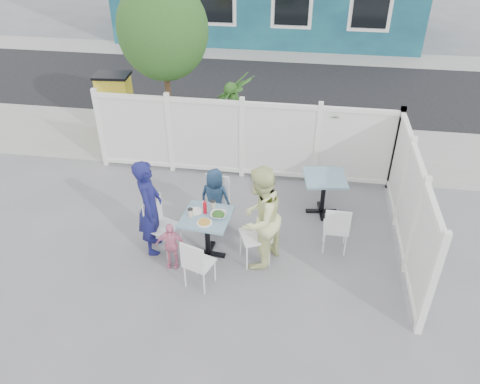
# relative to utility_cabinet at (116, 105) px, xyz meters

# --- Properties ---
(ground) EXTENTS (80.00, 80.00, 0.00)m
(ground) POSITION_rel_utility_cabinet_xyz_m (3.12, -4.00, -0.67)
(ground) COLOR slate
(near_sidewalk) EXTENTS (24.00, 2.60, 0.01)m
(near_sidewalk) POSITION_rel_utility_cabinet_xyz_m (3.12, -0.20, -0.66)
(near_sidewalk) COLOR gray
(near_sidewalk) RESTS_ON ground
(street) EXTENTS (24.00, 5.00, 0.01)m
(street) POSITION_rel_utility_cabinet_xyz_m (3.12, 3.50, -0.67)
(street) COLOR black
(street) RESTS_ON ground
(far_sidewalk) EXTENTS (24.00, 1.60, 0.01)m
(far_sidewalk) POSITION_rel_utility_cabinet_xyz_m (3.12, 6.60, -0.66)
(far_sidewalk) COLOR gray
(far_sidewalk) RESTS_ON ground
(fence_back) EXTENTS (5.86, 0.08, 1.60)m
(fence_back) POSITION_rel_utility_cabinet_xyz_m (3.22, -1.60, 0.11)
(fence_back) COLOR white
(fence_back) RESTS_ON ground
(fence_right) EXTENTS (0.08, 3.66, 1.60)m
(fence_right) POSITION_rel_utility_cabinet_xyz_m (6.12, -3.40, 0.11)
(fence_right) COLOR white
(fence_right) RESTS_ON ground
(tree) EXTENTS (1.80, 1.62, 3.59)m
(tree) POSITION_rel_utility_cabinet_xyz_m (1.52, -0.70, 1.92)
(tree) COLOR #382316
(tree) RESTS_ON ground
(utility_cabinet) EXTENTS (0.76, 0.57, 1.34)m
(utility_cabinet) POSITION_rel_utility_cabinet_xyz_m (0.00, 0.00, 0.00)
(utility_cabinet) COLOR gold
(utility_cabinet) RESTS_ON ground
(potted_shrub_a) EXTENTS (1.12, 1.12, 1.85)m
(potted_shrub_a) POSITION_rel_utility_cabinet_xyz_m (2.96, -0.90, 0.26)
(potted_shrub_a) COLOR #264818
(potted_shrub_a) RESTS_ON ground
(potted_shrub_b) EXTENTS (1.70, 1.63, 1.45)m
(potted_shrub_b) POSITION_rel_utility_cabinet_xyz_m (4.79, -1.00, 0.06)
(potted_shrub_b) COLOR #264818
(potted_shrub_b) RESTS_ON ground
(main_table) EXTENTS (0.78, 0.78, 0.76)m
(main_table) POSITION_rel_utility_cabinet_xyz_m (3.05, -4.09, -0.08)
(main_table) COLOR #588997
(main_table) RESTS_ON ground
(spare_table) EXTENTS (0.80, 0.80, 0.75)m
(spare_table) POSITION_rel_utility_cabinet_xyz_m (4.83, -2.65, -0.09)
(spare_table) COLOR #588997
(spare_table) RESTS_ON ground
(chair_left) EXTENTS (0.53, 0.54, 0.93)m
(chair_left) POSITION_rel_utility_cabinet_xyz_m (2.27, -4.06, -0.13)
(chair_left) COLOR white
(chair_left) RESTS_ON ground
(chair_right) EXTENTS (0.57, 0.57, 0.97)m
(chair_right) POSITION_rel_utility_cabinet_xyz_m (3.87, -4.07, -0.10)
(chair_right) COLOR white
(chair_right) RESTS_ON ground
(chair_back) EXTENTS (0.47, 0.45, 0.92)m
(chair_back) POSITION_rel_utility_cabinet_xyz_m (3.02, -3.28, -0.13)
(chair_back) COLOR white
(chair_back) RESTS_ON ground
(chair_near) EXTENTS (0.48, 0.47, 0.84)m
(chair_near) POSITION_rel_utility_cabinet_xyz_m (3.05, -4.83, -0.18)
(chair_near) COLOR white
(chair_near) RESTS_ON ground
(chair_spare) EXTENTS (0.40, 0.38, 0.86)m
(chair_spare) POSITION_rel_utility_cabinet_xyz_m (5.03, -3.71, -0.17)
(chair_spare) COLOR white
(chair_spare) RESTS_ON ground
(man) EXTENTS (0.51, 0.66, 1.62)m
(man) POSITION_rel_utility_cabinet_xyz_m (2.15, -4.07, 0.14)
(man) COLOR #171954
(man) RESTS_ON ground
(woman) EXTENTS (0.91, 1.00, 1.68)m
(woman) POSITION_rel_utility_cabinet_xyz_m (3.86, -4.14, 0.17)
(woman) COLOR #D2E256
(woman) RESTS_ON ground
(boy) EXTENTS (0.59, 0.43, 1.10)m
(boy) POSITION_rel_utility_cabinet_xyz_m (3.02, -3.31, -0.12)
(boy) COLOR navy
(boy) RESTS_ON ground
(toddler) EXTENTS (0.48, 0.25, 0.79)m
(toddler) POSITION_rel_utility_cabinet_xyz_m (2.55, -4.43, -0.28)
(toddler) COLOR pink
(toddler) RESTS_ON ground
(plate_main) EXTENTS (0.24, 0.24, 0.01)m
(plate_main) POSITION_rel_utility_cabinet_xyz_m (3.06, -4.28, 0.10)
(plate_main) COLOR white
(plate_main) RESTS_ON main_table
(plate_side) EXTENTS (0.22, 0.22, 0.02)m
(plate_side) POSITION_rel_utility_cabinet_xyz_m (2.86, -4.01, 0.10)
(plate_side) COLOR white
(plate_side) RESTS_ON main_table
(salad_bowl) EXTENTS (0.24, 0.24, 0.06)m
(salad_bowl) POSITION_rel_utility_cabinet_xyz_m (3.23, -4.09, 0.12)
(salad_bowl) COLOR white
(salad_bowl) RESTS_ON main_table
(coffee_cup_a) EXTENTS (0.08, 0.08, 0.12)m
(coffee_cup_a) POSITION_rel_utility_cabinet_xyz_m (2.81, -4.14, 0.15)
(coffee_cup_a) COLOR beige
(coffee_cup_a) RESTS_ON main_table
(coffee_cup_b) EXTENTS (0.08, 0.08, 0.12)m
(coffee_cup_b) POSITION_rel_utility_cabinet_xyz_m (3.10, -3.87, 0.15)
(coffee_cup_b) COLOR beige
(coffee_cup_b) RESTS_ON main_table
(ketchup_bottle) EXTENTS (0.06, 0.06, 0.19)m
(ketchup_bottle) POSITION_rel_utility_cabinet_xyz_m (3.01, -4.03, 0.19)
(ketchup_bottle) COLOR #AA0916
(ketchup_bottle) RESTS_ON main_table
(salt_shaker) EXTENTS (0.03, 0.03, 0.07)m
(salt_shaker) POSITION_rel_utility_cabinet_xyz_m (2.94, -3.83, 0.13)
(salt_shaker) COLOR white
(salt_shaker) RESTS_ON main_table
(pepper_shaker) EXTENTS (0.03, 0.03, 0.07)m
(pepper_shaker) POSITION_rel_utility_cabinet_xyz_m (2.98, -3.85, 0.13)
(pepper_shaker) COLOR black
(pepper_shaker) RESTS_ON main_table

